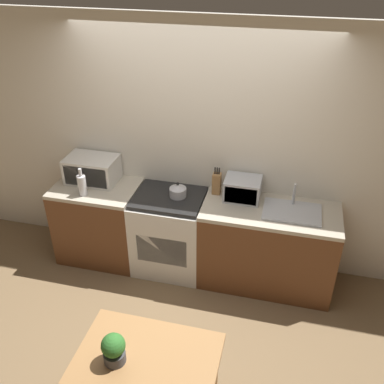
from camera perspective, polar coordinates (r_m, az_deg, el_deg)
ground_plane at (r=4.28m, az=-2.97°, el=-16.98°), size 16.00×16.00×0.00m
wall_back at (r=4.39m, az=0.85°, el=5.77°), size 10.00×0.06×2.60m
counter_left_run at (r=4.86m, az=-12.15°, el=-3.86°), size 0.88×0.62×0.90m
counter_right_run at (r=4.46m, az=9.97°, el=-7.18°), size 1.34×0.62×0.90m
stove_range at (r=4.60m, az=-2.97°, el=-5.38°), size 0.73×0.62×0.90m
kettle at (r=4.31m, az=-1.90°, el=0.21°), size 0.17×0.17×0.16m
microwave at (r=4.67m, az=-13.18°, el=2.94°), size 0.53×0.35×0.27m
bottle at (r=4.45m, az=-14.46°, el=0.95°), size 0.09×0.09×0.30m
knife_block at (r=4.34m, az=3.31°, el=1.18°), size 0.08×0.09×0.29m
toaster_oven at (r=4.28m, az=6.75°, el=0.41°), size 0.36×0.29×0.22m
sink_basin at (r=4.20m, az=13.20°, el=-2.49°), size 0.55×0.38×0.24m
dining_table at (r=3.19m, az=-5.92°, el=-22.13°), size 0.97×0.65×0.74m
potted_plant at (r=3.03m, az=-10.41°, el=-19.87°), size 0.16×0.16×0.23m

